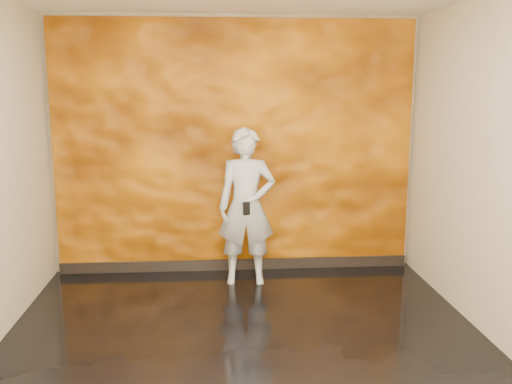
% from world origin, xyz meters
% --- Properties ---
extents(room, '(4.02, 4.02, 2.81)m').
position_xyz_m(room, '(0.00, 0.00, 1.40)').
color(room, black).
rests_on(room, ground).
extents(feature_wall, '(3.90, 0.06, 2.75)m').
position_xyz_m(feature_wall, '(0.00, 1.96, 1.38)').
color(feature_wall, orange).
rests_on(feature_wall, ground).
extents(baseboard, '(3.90, 0.04, 0.12)m').
position_xyz_m(baseboard, '(0.00, 1.92, 0.06)').
color(baseboard, black).
rests_on(baseboard, ground).
extents(man, '(0.61, 0.42, 1.63)m').
position_xyz_m(man, '(0.10, 1.51, 0.82)').
color(man, '#959CA5').
rests_on(man, ground).
extents(phone, '(0.07, 0.03, 0.13)m').
position_xyz_m(phone, '(0.08, 1.24, 0.85)').
color(phone, black).
rests_on(phone, man).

